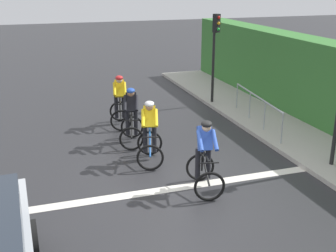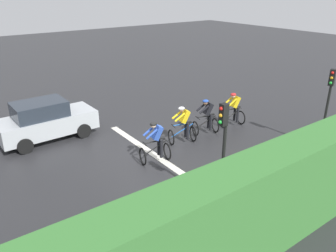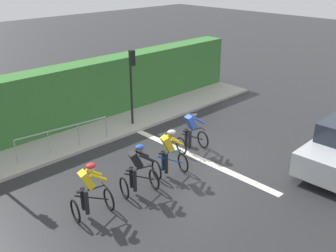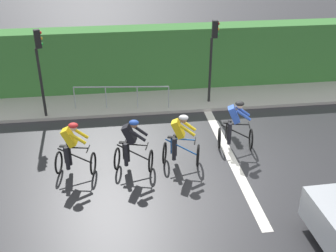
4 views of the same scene
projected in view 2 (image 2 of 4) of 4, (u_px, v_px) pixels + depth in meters
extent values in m
plane|color=#28282B|center=(151.00, 156.00, 13.56)|extent=(80.00, 80.00, 0.00)
cube|color=#ADA89E|center=(280.00, 191.00, 11.12)|extent=(2.80, 19.59, 0.12)
cube|color=tan|center=(306.00, 199.00, 10.37)|extent=(0.44, 19.59, 0.52)
cube|color=#387533|center=(321.00, 173.00, 9.73)|extent=(1.10, 19.59, 2.67)
cube|color=silver|center=(154.00, 155.00, 13.63)|extent=(7.00, 0.30, 0.01)
torus|color=black|center=(223.00, 121.00, 16.09)|extent=(0.68, 0.18, 0.68)
torus|color=black|center=(241.00, 117.00, 16.50)|extent=(0.68, 0.18, 0.68)
cylinder|color=black|center=(233.00, 114.00, 16.20)|extent=(0.22, 0.98, 0.51)
cylinder|color=black|center=(238.00, 113.00, 16.31)|extent=(0.04, 0.04, 0.55)
cylinder|color=black|center=(232.00, 109.00, 16.07)|extent=(0.17, 0.71, 0.04)
cube|color=black|center=(238.00, 107.00, 16.20)|extent=(0.14, 0.23, 0.04)
cylinder|color=black|center=(226.00, 111.00, 15.94)|extent=(0.42, 0.11, 0.03)
cube|color=yellow|center=(235.00, 102.00, 16.00)|extent=(0.37, 0.46, 0.57)
sphere|color=beige|center=(233.00, 96.00, 15.82)|extent=(0.20, 0.20, 0.20)
ellipsoid|color=red|center=(233.00, 95.00, 15.79)|extent=(0.29, 0.32, 0.14)
cylinder|color=black|center=(238.00, 115.00, 16.19)|extent=(0.12, 0.12, 0.74)
cylinder|color=black|center=(235.00, 113.00, 16.39)|extent=(0.12, 0.12, 0.74)
cylinder|color=yellow|center=(233.00, 103.00, 15.73)|extent=(0.17, 0.49, 0.37)
cylinder|color=yellow|center=(229.00, 101.00, 16.00)|extent=(0.17, 0.49, 0.37)
torus|color=black|center=(195.00, 129.00, 15.24)|extent=(0.67, 0.23, 0.68)
torus|color=black|center=(215.00, 125.00, 15.58)|extent=(0.67, 0.23, 0.68)
cylinder|color=black|center=(206.00, 122.00, 15.31)|extent=(0.30, 0.97, 0.51)
cylinder|color=black|center=(212.00, 120.00, 15.40)|extent=(0.04, 0.04, 0.55)
cylinder|color=black|center=(205.00, 116.00, 15.19)|extent=(0.23, 0.70, 0.04)
cube|color=black|center=(212.00, 114.00, 15.29)|extent=(0.15, 0.24, 0.04)
cylinder|color=black|center=(198.00, 118.00, 15.08)|extent=(0.41, 0.14, 0.03)
cube|color=black|center=(208.00, 109.00, 15.10)|extent=(0.39, 0.47, 0.57)
sphere|color=#9E7051|center=(206.00, 103.00, 14.93)|extent=(0.20, 0.20, 0.20)
ellipsoid|color=#264CB2|center=(206.00, 101.00, 14.91)|extent=(0.30, 0.33, 0.14)
cylinder|color=black|center=(211.00, 123.00, 15.28)|extent=(0.12, 0.12, 0.74)
cylinder|color=black|center=(208.00, 121.00, 15.49)|extent=(0.12, 0.12, 0.74)
cylinder|color=black|center=(204.00, 110.00, 14.85)|extent=(0.21, 0.48, 0.37)
cylinder|color=black|center=(201.00, 107.00, 15.13)|extent=(0.21, 0.48, 0.37)
torus|color=black|center=(171.00, 137.00, 14.36)|extent=(0.67, 0.24, 0.68)
torus|color=black|center=(193.00, 134.00, 14.70)|extent=(0.67, 0.24, 0.68)
cylinder|color=#1E59B2|center=(182.00, 130.00, 14.43)|extent=(0.30, 0.96, 0.51)
cylinder|color=#1E59B2|center=(189.00, 129.00, 14.52)|extent=(0.04, 0.04, 0.55)
cylinder|color=#1E59B2|center=(181.00, 124.00, 14.31)|extent=(0.23, 0.70, 0.04)
cube|color=black|center=(189.00, 122.00, 14.41)|extent=(0.15, 0.24, 0.04)
cylinder|color=black|center=(173.00, 126.00, 14.20)|extent=(0.41, 0.14, 0.03)
cube|color=yellow|center=(185.00, 116.00, 14.23)|extent=(0.40, 0.47, 0.57)
sphere|color=#9E7051|center=(182.00, 110.00, 14.06)|extent=(0.20, 0.20, 0.20)
ellipsoid|color=silver|center=(182.00, 108.00, 14.03)|extent=(0.31, 0.33, 0.14)
cylinder|color=black|center=(188.00, 131.00, 14.40)|extent=(0.12, 0.12, 0.74)
cylinder|color=black|center=(186.00, 129.00, 14.61)|extent=(0.12, 0.12, 0.74)
cylinder|color=yellow|center=(180.00, 117.00, 13.97)|extent=(0.21, 0.48, 0.37)
cylinder|color=yellow|center=(177.00, 115.00, 14.25)|extent=(0.21, 0.48, 0.37)
torus|color=black|center=(143.00, 156.00, 12.77)|extent=(0.68, 0.19, 0.68)
torus|color=black|center=(167.00, 151.00, 13.16)|extent=(0.68, 0.19, 0.68)
cylinder|color=black|center=(155.00, 148.00, 12.87)|extent=(0.23, 0.98, 0.51)
cylinder|color=black|center=(162.00, 146.00, 12.98)|extent=(0.04, 0.04, 0.55)
cylinder|color=black|center=(154.00, 142.00, 12.74)|extent=(0.18, 0.71, 0.04)
cube|color=black|center=(162.00, 139.00, 12.86)|extent=(0.14, 0.24, 0.04)
cylinder|color=black|center=(145.00, 144.00, 12.61)|extent=(0.42, 0.11, 0.03)
cube|color=#2D51B7|center=(157.00, 133.00, 12.67)|extent=(0.37, 0.46, 0.57)
sphere|color=beige|center=(153.00, 126.00, 12.49)|extent=(0.20, 0.20, 0.20)
ellipsoid|color=black|center=(153.00, 124.00, 12.46)|extent=(0.29, 0.32, 0.14)
cylinder|color=black|center=(161.00, 149.00, 12.85)|extent=(0.12, 0.12, 0.74)
cylinder|color=black|center=(159.00, 146.00, 13.05)|extent=(0.12, 0.12, 0.74)
cylinder|color=#2D51B7|center=(152.00, 134.00, 12.40)|extent=(0.18, 0.49, 0.37)
cylinder|color=#2D51B7|center=(149.00, 131.00, 12.67)|extent=(0.18, 0.49, 0.37)
cube|color=#B7BCC1|center=(48.00, 124.00, 14.81)|extent=(1.80, 4.14, 0.80)
cube|color=#262D38|center=(40.00, 109.00, 14.39)|extent=(1.55, 2.17, 0.66)
cylinder|color=black|center=(69.00, 120.00, 16.28)|extent=(0.24, 0.65, 0.64)
cylinder|color=black|center=(84.00, 131.00, 15.06)|extent=(0.24, 0.65, 0.64)
cylinder|color=black|center=(14.00, 133.00, 14.85)|extent=(0.24, 0.65, 0.64)
cylinder|color=black|center=(25.00, 146.00, 13.64)|extent=(0.24, 0.65, 0.64)
cube|color=#EAEACC|center=(85.00, 109.00, 16.27)|extent=(0.28, 0.09, 0.16)
cube|color=#EAEACC|center=(95.00, 115.00, 15.53)|extent=(0.28, 0.09, 0.16)
cylinder|color=black|center=(223.00, 167.00, 10.03)|extent=(0.10, 0.10, 2.70)
cube|color=black|center=(224.00, 115.00, 9.33)|extent=(0.21, 0.21, 0.64)
sphere|color=red|center=(221.00, 109.00, 9.20)|extent=(0.11, 0.11, 0.11)
sphere|color=orange|center=(221.00, 115.00, 9.28)|extent=(0.11, 0.11, 0.11)
sphere|color=green|center=(220.00, 122.00, 9.36)|extent=(0.11, 0.11, 0.11)
cylinder|color=black|center=(325.00, 117.00, 13.80)|extent=(0.10, 0.10, 2.70)
cube|color=black|center=(332.00, 77.00, 13.08)|extent=(0.25, 0.25, 0.64)
sphere|color=red|center=(333.00, 73.00, 12.92)|extent=(0.11, 0.11, 0.11)
sphere|color=orange|center=(332.00, 78.00, 13.00)|extent=(0.11, 0.11, 0.11)
sphere|color=green|center=(331.00, 83.00, 13.08)|extent=(0.11, 0.11, 0.11)
cylinder|color=#999EA3|center=(287.00, 145.00, 12.19)|extent=(0.46, 3.57, 0.05)
cylinder|color=#999EA3|center=(248.00, 169.00, 11.57)|extent=(0.04, 0.04, 1.00)
cylinder|color=#999EA3|center=(273.00, 161.00, 12.11)|extent=(0.04, 0.04, 1.00)
cylinder|color=#999EA3|center=(297.00, 153.00, 12.65)|extent=(0.04, 0.04, 1.00)
cylinder|color=#999EA3|center=(318.00, 146.00, 13.20)|extent=(0.04, 0.04, 1.00)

